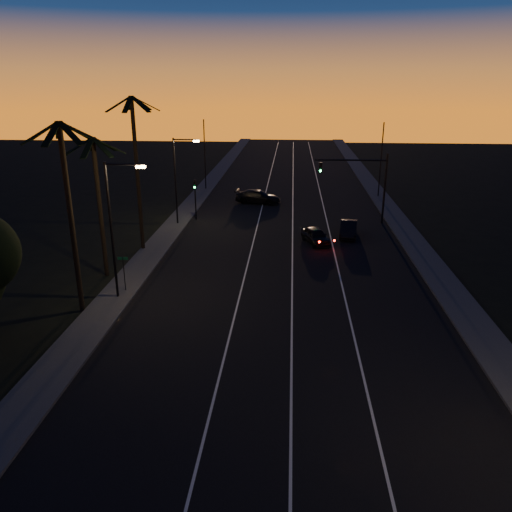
# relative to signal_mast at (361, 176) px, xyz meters

# --- Properties ---
(road) EXTENTS (20.00, 170.00, 0.01)m
(road) POSITION_rel_signal_mast_xyz_m (-7.14, -9.99, -4.78)
(road) COLOR black
(road) RESTS_ON ground
(sidewalk_left) EXTENTS (2.40, 170.00, 0.16)m
(sidewalk_left) POSITION_rel_signal_mast_xyz_m (-18.34, -9.99, -4.70)
(sidewalk_left) COLOR #343432
(sidewalk_left) RESTS_ON ground
(sidewalk_right) EXTENTS (2.40, 170.00, 0.16)m
(sidewalk_right) POSITION_rel_signal_mast_xyz_m (4.06, -9.99, -4.70)
(sidewalk_right) COLOR #343432
(sidewalk_right) RESTS_ON ground
(lane_stripe_left) EXTENTS (0.12, 160.00, 0.01)m
(lane_stripe_left) POSITION_rel_signal_mast_xyz_m (-10.14, -9.99, -4.76)
(lane_stripe_left) COLOR silver
(lane_stripe_left) RESTS_ON road
(lane_stripe_mid) EXTENTS (0.12, 160.00, 0.01)m
(lane_stripe_mid) POSITION_rel_signal_mast_xyz_m (-6.64, -9.99, -4.76)
(lane_stripe_mid) COLOR silver
(lane_stripe_mid) RESTS_ON road
(lane_stripe_right) EXTENTS (0.12, 160.00, 0.01)m
(lane_stripe_right) POSITION_rel_signal_mast_xyz_m (-3.14, -9.99, -4.76)
(lane_stripe_right) COLOR silver
(lane_stripe_right) RESTS_ON road
(palm_near) EXTENTS (4.25, 4.16, 11.53)m
(palm_near) POSITION_rel_signal_mast_xyz_m (-19.74, -21.99, 2.29)
(palm_near) COLOR black
(palm_near) RESTS_ON ground
(palm_mid) EXTENTS (4.25, 4.16, 10.03)m
(palm_mid) POSITION_rel_signal_mast_xyz_m (-20.34, -15.99, 1.47)
(palm_mid) COLOR black
(palm_mid) RESTS_ON ground
(palm_far) EXTENTS (4.25, 4.16, 12.53)m
(palm_far) POSITION_rel_signal_mast_xyz_m (-19.34, -9.99, 2.83)
(palm_far) COLOR black
(palm_far) RESTS_ON ground
(streetlight_left_near) EXTENTS (2.55, 0.26, 9.00)m
(streetlight_left_near) POSITION_rel_signal_mast_xyz_m (-17.84, -19.99, 0.54)
(streetlight_left_near) COLOR black
(streetlight_left_near) RESTS_ON ground
(streetlight_left_far) EXTENTS (2.55, 0.26, 8.50)m
(streetlight_left_far) POSITION_rel_signal_mast_xyz_m (-17.82, -1.99, 0.28)
(streetlight_left_far) COLOR black
(streetlight_left_far) RESTS_ON ground
(street_sign) EXTENTS (0.70, 0.06, 2.60)m
(street_sign) POSITION_rel_signal_mast_xyz_m (-17.94, -18.99, -3.13)
(street_sign) COLOR black
(street_sign) RESTS_ON ground
(signal_mast) EXTENTS (7.10, 0.41, 7.00)m
(signal_mast) POSITION_rel_signal_mast_xyz_m (0.00, 0.00, 0.00)
(signal_mast) COLOR black
(signal_mast) RESTS_ON ground
(signal_post) EXTENTS (0.28, 0.37, 4.20)m
(signal_post) POSITION_rel_signal_mast_xyz_m (-16.64, -0.01, -1.89)
(signal_post) COLOR black
(signal_post) RESTS_ON ground
(far_pole_left) EXTENTS (0.14, 0.14, 9.00)m
(far_pole_left) POSITION_rel_signal_mast_xyz_m (-18.14, 15.01, -0.28)
(far_pole_left) COLOR black
(far_pole_left) RESTS_ON ground
(far_pole_right) EXTENTS (0.14, 0.14, 9.00)m
(far_pole_right) POSITION_rel_signal_mast_xyz_m (3.86, 12.01, -0.28)
(far_pole_right) COLOR black
(far_pole_right) RESTS_ON ground
(lead_car) EXTENTS (3.01, 4.70, 1.36)m
(lead_car) POSITION_rel_signal_mast_xyz_m (-4.60, -7.14, -4.09)
(lead_car) COLOR black
(lead_car) RESTS_ON road
(right_car) EXTENTS (2.02, 4.41, 1.40)m
(right_car) POSITION_rel_signal_mast_xyz_m (-1.51, -4.80, -4.07)
(right_car) COLOR black
(right_car) RESTS_ON road
(cross_car) EXTENTS (5.58, 3.03, 1.53)m
(cross_car) POSITION_rel_signal_mast_xyz_m (-10.73, 7.80, -4.00)
(cross_car) COLOR black
(cross_car) RESTS_ON road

